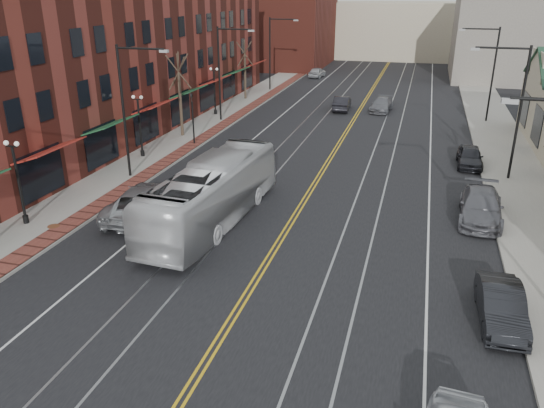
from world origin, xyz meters
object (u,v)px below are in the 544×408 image
Objects in this scene: transit_bus at (212,193)px; parked_car_c at (481,206)px; parked_car_d at (470,156)px; parked_suv at (146,201)px; parked_car_b at (501,306)px.

transit_bus reaches higher than parked_car_c.
parked_car_c reaches higher than parked_car_d.
parked_car_b is (16.80, -5.18, -0.17)m from parked_suv.
parked_car_d is at bearing -145.53° from parked_suv.
parked_car_d is at bearing 88.22° from parked_car_b.
parked_suv reaches higher than parked_car_d.
parked_car_d is (0.00, 18.75, 0.00)m from parked_car_b.
parked_car_b is 1.03× the size of parked_car_d.
parked_car_c is (0.00, 9.48, 0.07)m from parked_car_b.
parked_car_d is (16.80, 13.57, -0.16)m from parked_suv.
parked_car_b is 0.80× the size of parked_car_c.
parked_car_d reaches higher than parked_car_b.
parked_car_c is (16.80, 4.30, -0.09)m from parked_suv.
parked_car_b is at bearing -86.75° from parked_car_c.
parked_car_b is 9.48m from parked_car_c.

